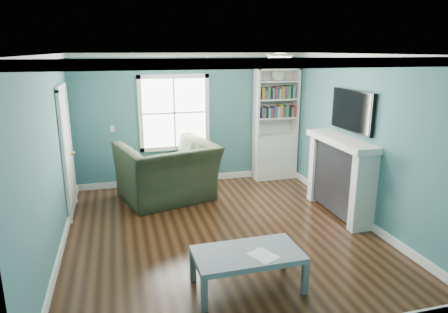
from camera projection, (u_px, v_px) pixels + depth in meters
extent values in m
plane|color=black|center=(221.00, 232.00, 6.00)|extent=(5.00, 5.00, 0.00)
plane|color=#3B6F75|center=(189.00, 120.00, 8.00)|extent=(4.50, 0.00, 4.50)
plane|color=#3B6F75|center=(295.00, 218.00, 3.33)|extent=(4.50, 0.00, 4.50)
plane|color=#3B6F75|center=(51.00, 159.00, 5.10)|extent=(0.00, 5.00, 5.00)
plane|color=#3B6F75|center=(360.00, 140.00, 6.23)|extent=(0.00, 5.00, 5.00)
plane|color=white|center=(220.00, 54.00, 5.33)|extent=(5.00, 5.00, 0.00)
cube|color=white|center=(191.00, 179.00, 8.31)|extent=(4.50, 0.03, 0.12)
cube|color=white|center=(62.00, 247.00, 5.43)|extent=(0.03, 5.00, 0.12)
cube|color=white|center=(352.00, 213.00, 6.54)|extent=(0.03, 5.00, 0.12)
cube|color=white|center=(188.00, 55.00, 7.65)|extent=(4.50, 0.04, 0.08)
cube|color=white|center=(302.00, 63.00, 3.02)|extent=(4.50, 0.04, 0.08)
cube|color=white|center=(40.00, 58.00, 4.78)|extent=(0.04, 5.00, 0.08)
cube|color=white|center=(366.00, 56.00, 5.89)|extent=(0.04, 5.00, 0.08)
cube|color=white|center=(174.00, 113.00, 7.88)|extent=(1.24, 0.01, 1.34)
cube|color=white|center=(140.00, 114.00, 7.70)|extent=(0.08, 0.06, 1.50)
cube|color=white|center=(207.00, 112.00, 8.03)|extent=(0.08, 0.06, 1.50)
cube|color=white|center=(176.00, 148.00, 8.05)|extent=(1.40, 0.06, 0.08)
cube|color=white|center=(173.00, 76.00, 7.68)|extent=(1.40, 0.06, 0.08)
cube|color=white|center=(174.00, 113.00, 7.87)|extent=(1.24, 0.03, 0.03)
cube|color=white|center=(174.00, 113.00, 7.87)|extent=(0.03, 0.03, 1.34)
cube|color=silver|center=(274.00, 157.00, 8.47)|extent=(0.90, 0.35, 0.90)
cube|color=silver|center=(256.00, 104.00, 8.06)|extent=(0.04, 0.35, 1.40)
cube|color=silver|center=(295.00, 102.00, 8.28)|extent=(0.04, 0.35, 1.40)
cube|color=silver|center=(273.00, 102.00, 8.32)|extent=(0.90, 0.02, 1.40)
cube|color=silver|center=(277.00, 69.00, 7.99)|extent=(0.90, 0.35, 0.04)
cube|color=silver|center=(275.00, 135.00, 8.35)|extent=(0.84, 0.33, 0.03)
cube|color=silver|center=(276.00, 117.00, 8.25)|extent=(0.84, 0.33, 0.03)
cube|color=silver|center=(276.00, 99.00, 8.15)|extent=(0.84, 0.33, 0.03)
cube|color=silver|center=(277.00, 81.00, 8.06)|extent=(0.84, 0.33, 0.03)
cube|color=#593366|center=(276.00, 112.00, 8.20)|extent=(0.70, 0.25, 0.22)
cube|color=#33723F|center=(277.00, 93.00, 8.10)|extent=(0.70, 0.25, 0.22)
cylinder|color=beige|center=(278.00, 74.00, 7.97)|extent=(0.26, 0.06, 0.26)
cube|color=black|center=(341.00, 179.00, 6.55)|extent=(0.30, 1.20, 1.10)
cube|color=black|center=(339.00, 191.00, 6.60)|extent=(0.22, 0.65, 0.70)
cube|color=silver|center=(363.00, 193.00, 5.92)|extent=(0.36, 0.16, 1.20)
cube|color=silver|center=(320.00, 168.00, 7.17)|extent=(0.36, 0.16, 1.20)
cube|color=silver|center=(341.00, 141.00, 6.38)|extent=(0.44, 1.58, 0.10)
cube|color=black|center=(352.00, 111.00, 6.29)|extent=(0.06, 1.10, 0.65)
cube|color=silver|center=(67.00, 153.00, 6.49)|extent=(0.04, 0.80, 2.05)
cube|color=white|center=(64.00, 161.00, 6.07)|extent=(0.05, 0.08, 2.13)
cube|color=white|center=(70.00, 147.00, 6.91)|extent=(0.05, 0.08, 2.13)
cube|color=white|center=(61.00, 87.00, 6.22)|extent=(0.05, 0.98, 0.08)
sphere|color=#BF8C3F|center=(73.00, 153.00, 6.80)|extent=(0.07, 0.07, 0.07)
ellipsoid|color=white|center=(280.00, 58.00, 5.66)|extent=(0.34, 0.34, 0.15)
cylinder|color=white|center=(280.00, 55.00, 5.65)|extent=(0.38, 0.38, 0.03)
cube|color=white|center=(112.00, 128.00, 7.64)|extent=(0.08, 0.01, 0.12)
imported|color=black|center=(167.00, 162.00, 7.16)|extent=(1.82, 1.44, 1.40)
cube|color=#525D62|center=(204.00, 295.00, 4.15)|extent=(0.07, 0.07, 0.38)
cube|color=#525D62|center=(305.00, 278.00, 4.45)|extent=(0.07, 0.07, 0.38)
cube|color=#525D62|center=(193.00, 266.00, 4.70)|extent=(0.07, 0.07, 0.38)
cube|color=#525D62|center=(283.00, 253.00, 5.01)|extent=(0.07, 0.07, 0.38)
cube|color=slate|center=(248.00, 255.00, 4.52)|extent=(1.23, 0.68, 0.07)
cube|color=white|center=(263.00, 256.00, 4.43)|extent=(0.35, 0.39, 0.00)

